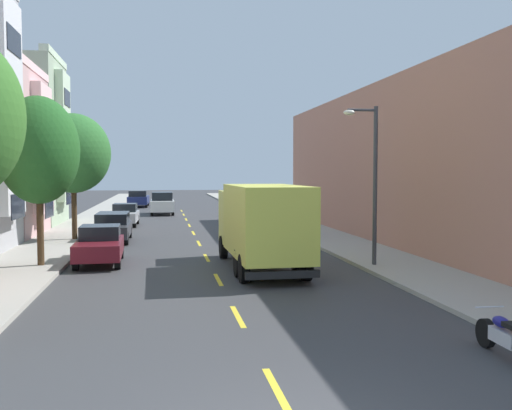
{
  "coord_description": "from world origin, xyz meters",
  "views": [
    {
      "loc": [
        -1.88,
        -7.1,
        3.65
      ],
      "look_at": [
        3.52,
        25.27,
        1.75
      ],
      "focal_mm": 39.94,
      "sensor_mm": 36.0,
      "label": 1
    }
  ],
  "objects_px": {
    "street_tree_second": "(39,150)",
    "parked_pickup_navy": "(139,199)",
    "street_lamp": "(371,172)",
    "parked_hatchback_orange": "(252,214)",
    "parked_sedan_black": "(272,224)",
    "parked_hatchback_silver": "(125,215)",
    "parked_wagon_charcoal": "(112,226)",
    "delivery_box_truck": "(262,221)",
    "parked_hatchback_burgundy": "(100,245)",
    "moving_white_sedan": "(162,203)",
    "parked_motorcycle": "(505,338)",
    "street_tree_third": "(73,153)"
  },
  "relations": [
    {
      "from": "parked_wagon_charcoal",
      "to": "moving_white_sedan",
      "type": "bearing_deg",
      "value": 82.13
    },
    {
      "from": "parked_motorcycle",
      "to": "street_tree_second",
      "type": "bearing_deg",
      "value": 131.99
    },
    {
      "from": "street_tree_third",
      "to": "moving_white_sedan",
      "type": "height_order",
      "value": "street_tree_third"
    },
    {
      "from": "parked_sedan_black",
      "to": "parked_pickup_navy",
      "type": "bearing_deg",
      "value": 105.94
    },
    {
      "from": "parked_wagon_charcoal",
      "to": "parked_hatchback_orange",
      "type": "bearing_deg",
      "value": 41.93
    },
    {
      "from": "parked_hatchback_burgundy",
      "to": "parked_motorcycle",
      "type": "height_order",
      "value": "parked_hatchback_burgundy"
    },
    {
      "from": "delivery_box_truck",
      "to": "parked_sedan_black",
      "type": "distance_m",
      "value": 10.67
    },
    {
      "from": "delivery_box_truck",
      "to": "parked_sedan_black",
      "type": "bearing_deg",
      "value": 76.66
    },
    {
      "from": "parked_hatchback_burgundy",
      "to": "moving_white_sedan",
      "type": "bearing_deg",
      "value": 84.56
    },
    {
      "from": "parked_hatchback_silver",
      "to": "parked_wagon_charcoal",
      "type": "bearing_deg",
      "value": -90.54
    },
    {
      "from": "street_tree_third",
      "to": "moving_white_sedan",
      "type": "distance_m",
      "value": 19.71
    },
    {
      "from": "street_lamp",
      "to": "parked_hatchback_orange",
      "type": "distance_m",
      "value": 18.37
    },
    {
      "from": "parked_hatchback_orange",
      "to": "parked_sedan_black",
      "type": "relative_size",
      "value": 0.89
    },
    {
      "from": "delivery_box_truck",
      "to": "street_tree_second",
      "type": "bearing_deg",
      "value": 169.13
    },
    {
      "from": "parked_motorcycle",
      "to": "parked_sedan_black",
      "type": "bearing_deg",
      "value": 91.35
    },
    {
      "from": "parked_sedan_black",
      "to": "parked_wagon_charcoal",
      "type": "bearing_deg",
      "value": -176.94
    },
    {
      "from": "parked_sedan_black",
      "to": "parked_hatchback_silver",
      "type": "bearing_deg",
      "value": 135.81
    },
    {
      "from": "street_tree_second",
      "to": "parked_pickup_navy",
      "type": "xyz_separation_m",
      "value": [
        2.15,
        38.51,
        -3.64
      ]
    },
    {
      "from": "street_tree_second",
      "to": "street_tree_third",
      "type": "bearing_deg",
      "value": 90.0
    },
    {
      "from": "parked_hatchback_silver",
      "to": "parked_sedan_black",
      "type": "distance_m",
      "value": 12.0
    },
    {
      "from": "delivery_box_truck",
      "to": "parked_pickup_navy",
      "type": "distance_m",
      "value": 40.56
    },
    {
      "from": "street_tree_second",
      "to": "delivery_box_truck",
      "type": "height_order",
      "value": "street_tree_second"
    },
    {
      "from": "parked_hatchback_orange",
      "to": "parked_sedan_black",
      "type": "distance_m",
      "value": 7.35
    },
    {
      "from": "parked_hatchback_burgundy",
      "to": "moving_white_sedan",
      "type": "distance_m",
      "value": 26.64
    },
    {
      "from": "delivery_box_truck",
      "to": "parked_hatchback_burgundy",
      "type": "distance_m",
      "value": 6.68
    },
    {
      "from": "street_lamp",
      "to": "parked_hatchback_burgundy",
      "type": "xyz_separation_m",
      "value": [
        -10.26,
        2.8,
        -2.9
      ]
    },
    {
      "from": "parked_motorcycle",
      "to": "delivery_box_truck",
      "type": "bearing_deg",
      "value": 105.24
    },
    {
      "from": "delivery_box_truck",
      "to": "parked_pickup_navy",
      "type": "bearing_deg",
      "value": 98.58
    },
    {
      "from": "street_lamp",
      "to": "parked_hatchback_burgundy",
      "type": "bearing_deg",
      "value": 164.75
    },
    {
      "from": "parked_wagon_charcoal",
      "to": "street_tree_second",
      "type": "bearing_deg",
      "value": -103.31
    },
    {
      "from": "moving_white_sedan",
      "to": "parked_motorcycle",
      "type": "relative_size",
      "value": 2.34
    },
    {
      "from": "street_lamp",
      "to": "parked_wagon_charcoal",
      "type": "bearing_deg",
      "value": 135.35
    },
    {
      "from": "street_tree_second",
      "to": "delivery_box_truck",
      "type": "distance_m",
      "value": 8.76
    },
    {
      "from": "delivery_box_truck",
      "to": "parked_hatchback_orange",
      "type": "distance_m",
      "value": 17.89
    },
    {
      "from": "street_tree_second",
      "to": "parked_wagon_charcoal",
      "type": "height_order",
      "value": "street_tree_second"
    },
    {
      "from": "moving_white_sedan",
      "to": "parked_hatchback_silver",
      "type": "bearing_deg",
      "value": -104.0
    },
    {
      "from": "parked_wagon_charcoal",
      "to": "parked_hatchback_silver",
      "type": "xyz_separation_m",
      "value": [
        0.08,
        8.83,
        -0.05
      ]
    },
    {
      "from": "street_lamp",
      "to": "parked_sedan_black",
      "type": "xyz_separation_m",
      "value": [
        -1.68,
        10.71,
        -2.9
      ]
    },
    {
      "from": "parked_hatchback_burgundy",
      "to": "parked_pickup_navy",
      "type": "bearing_deg",
      "value": 89.88
    },
    {
      "from": "parked_wagon_charcoal",
      "to": "parked_hatchback_silver",
      "type": "distance_m",
      "value": 8.83
    },
    {
      "from": "street_tree_third",
      "to": "parked_sedan_black",
      "type": "height_order",
      "value": "street_tree_third"
    },
    {
      "from": "parked_hatchback_silver",
      "to": "moving_white_sedan",
      "type": "distance_m",
      "value": 10.56
    },
    {
      "from": "delivery_box_truck",
      "to": "moving_white_sedan",
      "type": "xyz_separation_m",
      "value": [
        -3.6,
        28.94,
        -0.85
      ]
    },
    {
      "from": "parked_hatchback_orange",
      "to": "parked_sedan_black",
      "type": "height_order",
      "value": "parked_hatchback_orange"
    },
    {
      "from": "parked_hatchback_silver",
      "to": "parked_sedan_black",
      "type": "bearing_deg",
      "value": -44.19
    },
    {
      "from": "parked_hatchback_silver",
      "to": "parked_pickup_navy",
      "type": "xyz_separation_m",
      "value": [
        0.11,
        21.39,
        0.07
      ]
    },
    {
      "from": "street_tree_second",
      "to": "parked_hatchback_silver",
      "type": "bearing_deg",
      "value": 83.19
    },
    {
      "from": "street_lamp",
      "to": "parked_pickup_navy",
      "type": "height_order",
      "value": "street_lamp"
    },
    {
      "from": "moving_white_sedan",
      "to": "parked_sedan_black",
      "type": "bearing_deg",
      "value": -71.98
    },
    {
      "from": "parked_hatchback_burgundy",
      "to": "parked_pickup_navy",
      "type": "relative_size",
      "value": 0.76
    }
  ]
}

